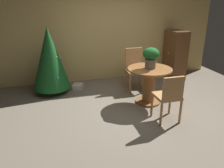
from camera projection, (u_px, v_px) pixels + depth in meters
ground_plane at (138, 112)px, 4.51m from camera, size 6.60×6.60×0.00m
back_wall_panel at (110, 32)px, 6.02m from camera, size 6.00×0.10×2.60m
round_dining_table at (149, 82)px, 4.76m from camera, size 0.93×0.93×0.78m
flower_vase at (151, 56)px, 4.57m from camera, size 0.33×0.33×0.44m
wooden_chair_near at (169, 95)px, 3.98m from camera, size 0.43×0.42×0.91m
wooden_chair_far at (135, 67)px, 5.51m from camera, size 0.47×0.44×1.01m
holiday_tree at (50, 58)px, 5.19m from camera, size 0.88×0.88×1.56m
gift_box_cream at (78, 86)px, 5.65m from camera, size 0.30×0.29×0.13m
wooden_cabinet at (175, 55)px, 6.23m from camera, size 0.43×0.66×1.34m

